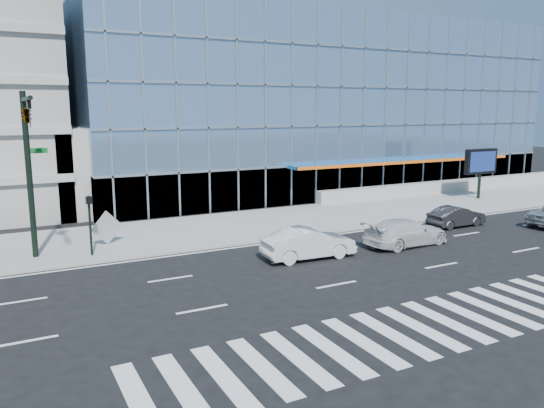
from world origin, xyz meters
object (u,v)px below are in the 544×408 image
Objects in this scene: traffic_signal at (28,135)px; marquee_sign at (481,162)px; ped_signal_post at (90,216)px; white_suv at (406,232)px; white_sedan at (309,243)px; dark_sedan at (456,216)px; tilted_panel at (107,228)px.

traffic_signal reaches higher than marquee_sign.
ped_signal_post reaches higher than white_suv.
traffic_signal is at bearing -171.48° from ped_signal_post.
white_sedan is 12.14m from dark_sedan.
ped_signal_post is 0.64× the size of white_sedan.
white_suv is (18.03, -4.88, -5.44)m from traffic_signal.
dark_sedan is (-8.96, -6.18, -2.42)m from marquee_sign.
white_sedan is (-6.00, 0.27, 0.04)m from white_suv.
dark_sedan is (12.00, 1.85, -0.13)m from white_sedan.
traffic_signal is at bearing 72.13° from white_sedan.
tilted_panel is (-29.40, -1.19, -2.00)m from marquee_sign.
marquee_sign is (30.50, 3.05, 0.93)m from ped_signal_post.
ped_signal_post is at bearing -174.29° from marquee_sign.
dark_sedan is 3.00× the size of tilted_panel.
dark_sedan is at bearing -145.40° from marquee_sign.
white_sedan reaches higher than white_suv.
dark_sedan is at bearing -8.28° from ped_signal_post.
marquee_sign is at bearing -63.95° from white_suv.
tilted_panel is at bearing 75.31° from dark_sedan.
white_sedan is 3.59× the size of tilted_panel.
white_suv is 16.09m from tilted_panel.
white_sedan is at bearing -55.80° from tilted_panel.
tilted_panel is at bearing 59.32° from ped_signal_post.
dark_sedan is (6.00, 2.11, -0.09)m from white_suv.
ped_signal_post is 0.75× the size of marquee_sign.
marquee_sign is 0.86× the size of white_sedan.
white_suv is at bearing -18.67° from ped_signal_post.
marquee_sign is 17.27m from white_suv.
tilted_panel is (-20.43, 4.99, 0.43)m from dark_sedan.
dark_sedan is at bearing -78.17° from white_sedan.
marquee_sign is at bearing 5.92° from traffic_signal.
ped_signal_post is 10.85m from white_sedan.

